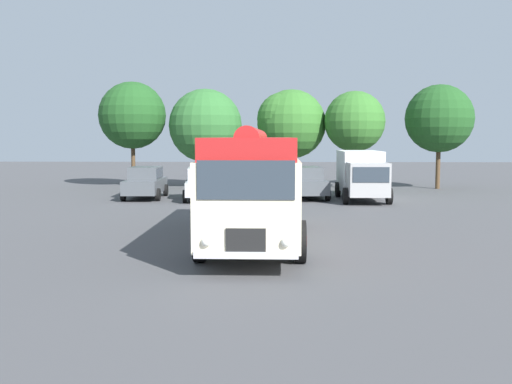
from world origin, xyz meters
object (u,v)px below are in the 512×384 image
Objects in this scene: car_near_left at (145,182)px; box_van at (361,173)px; vintage_bus at (255,180)px; car_far_right at (307,182)px; car_mid_left at (203,183)px; car_mid_right at (254,183)px.

box_van is at bearing -2.02° from car_near_left.
vintage_bus is 2.33× the size of car_far_right.
car_mid_right is at bearing 13.35° from car_mid_left.
car_mid_right and car_far_right have the same top height.
box_van is at bearing -12.93° from car_far_right.
vintage_bus is at bearing -100.04° from car_far_right.
car_mid_right is (-0.46, 12.85, -1.05)m from vintage_bus.
car_near_left and car_mid_right have the same top height.
vintage_bus reaches higher than car_mid_left.
car_mid_right is 5.59m from box_van.
box_van is (8.14, 0.29, 0.52)m from car_mid_left.
vintage_bus is at bearing -64.49° from car_near_left.
car_near_left is 1.00× the size of car_mid_right.
box_van is at bearing 2.07° from car_mid_left.
vintage_bus is 14.36m from car_near_left.
vintage_bus is at bearing -76.04° from car_mid_left.
vintage_bus reaches higher than box_van.
car_mid_right is (2.58, 0.61, 0.00)m from car_mid_left.
car_mid_left is 2.65m from car_mid_right.
car_near_left is 11.29m from box_van.
car_far_right is 2.89m from box_van.
car_far_right is (5.37, 0.93, 0.00)m from car_mid_left.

